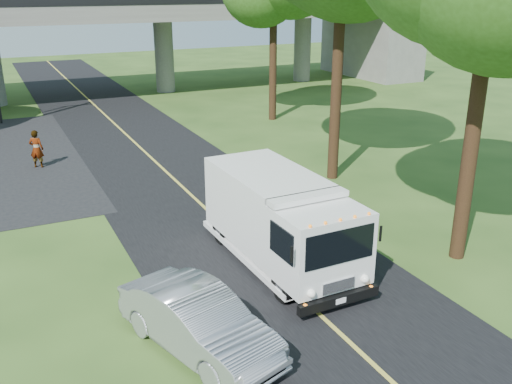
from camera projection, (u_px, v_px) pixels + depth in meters
ground at (320, 315)px, 14.29m from camera, size 120.00×120.00×0.00m
road at (187, 192)px, 22.74m from camera, size 7.00×90.00×0.02m
lane_line at (187, 191)px, 22.73m from camera, size 0.12×90.00×0.01m
overpass at (80, 33)px, 39.77m from camera, size 54.00×10.00×7.30m
step_van at (280, 218)px, 16.49m from camera, size 2.46×6.37×2.65m
silver_sedan at (199, 322)px, 12.73m from camera, size 2.81×4.64×1.44m
pedestrian at (37, 149)px, 25.46m from camera, size 0.75×0.67×1.73m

